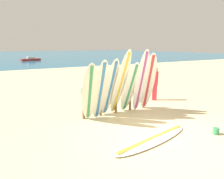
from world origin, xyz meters
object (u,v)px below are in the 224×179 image
Objects in this scene: beachgoer_standing at (155,82)px; sand_bucket at (216,131)px; surfboard_rack at (116,96)px; surfboard_leaning_far_right at (148,82)px; surfboard_leaning_left at (100,91)px; surfboard_leaning_right at (141,81)px; small_boat_offshore at (31,59)px; surfboard_leaning_center at (120,83)px; surfboard_leaning_center_right at (130,88)px; surfboard_leaning_far_left at (90,93)px; surfboard_leaning_center_left at (110,88)px; surfboard_lying_on_sand at (153,139)px.

beachgoer_standing is 8.20× the size of sand_bucket.
surfboard_leaning_far_right reaches higher than surfboard_rack.
surfboard_leaning_right is at bearing 1.39° from surfboard_leaning_left.
surfboard_leaning_far_right is 29.19m from small_boat_offshore.
surfboard_leaning_center is 1.06× the size of surfboard_leaning_far_right.
surfboard_leaning_far_right is (0.79, -0.05, 0.15)m from surfboard_leaning_center_right.
sand_bucket is at bearing -65.00° from surfboard_leaning_center_right.
small_boat_offshore is (-0.28, 28.83, -0.38)m from surfboard_rack.
surfboard_leaning_center_right is (0.42, 0.05, -0.22)m from surfboard_leaning_center.
surfboard_rack is at bearing 88.72° from surfboard_leaning_center.
surfboard_leaning_center reaches higher than surfboard_leaning_far_left.
surfboard_leaning_left is 1.64m from surfboard_leaning_right.
beachgoer_standing is at bearing 17.87° from surfboard_leaning_left.
surfboard_leaning_center_right is at bearing 165.69° from surfboard_leaning_right.
surfboard_leaning_center_left is 0.40m from surfboard_leaning_center.
sand_bucket is (-0.75, -3.45, -0.75)m from beachgoer_standing.
small_boat_offshore reaches higher than surfboard_lying_on_sand.
surfboard_leaning_far_right is (1.58, -0.06, 0.08)m from surfboard_leaning_center_left.
surfboard_lying_on_sand is (-1.37, -1.95, -1.07)m from surfboard_leaning_far_right.
surfboard_leaning_center_left is 1.21m from surfboard_leaning_right.
surfboard_leaning_far_right is at bearing 54.83° from surfboard_lying_on_sand.
beachgoer_standing is 3.61m from sand_bucket.
surfboard_lying_on_sand is (-0.98, -1.89, -1.13)m from surfboard_leaning_right.
surfboard_leaning_center_right is at bearing 115.00° from sand_bucket.
small_boat_offshore is at bearing 90.54° from surfboard_leaning_center.
small_boat_offshore is (-0.12, 31.09, 0.22)m from surfboard_lying_on_sand.
surfboard_leaning_far_left reaches higher than small_boat_offshore.
surfboard_leaning_center_left is 1.59m from surfboard_leaning_far_right.
surfboard_leaning_center_left is at bearing -90.19° from small_boat_offshore.
surfboard_leaning_center_left is at bearing 178.71° from surfboard_leaning_center_right.
surfboard_leaning_far_left is 3.71m from beachgoer_standing.
surfboard_leaning_center_left is at bearing -162.51° from beachgoer_standing.
surfboard_rack is at bearing -165.45° from beachgoer_standing.
surfboard_leaning_far_right is 11.85× the size of sand_bucket.
surfboard_rack is 1.18× the size of surfboard_leaning_far_right.
surfboard_leaning_left is at bearing -153.14° from surfboard_rack.
surfboard_leaning_center_left is at bearing -146.41° from surfboard_rack.
surfboard_leaning_right is (0.83, -0.05, -0.00)m from surfboard_leaning_center.
surfboard_leaning_center is at bearing -89.46° from small_boat_offshore.
sand_bucket is at bearing -40.47° from surfboard_leaning_far_left.
surfboard_rack is at bearing -89.44° from small_boat_offshore.
sand_bucket is (1.62, -2.52, -1.08)m from surfboard_leaning_center.
surfboard_leaning_far_left is 2.02m from surfboard_leaning_right.
surfboard_rack is 1.28× the size of surfboard_leaning_left.
surfboard_leaning_right reaches higher than surfboard_leaning_far_left.
surfboard_rack is 1.32× the size of surfboard_leaning_far_left.
beachgoer_standing is (2.37, 0.93, -0.33)m from surfboard_leaning_center.
surfboard_rack is 0.81× the size of small_boat_offshore.
beachgoer_standing is (2.37, 0.61, 0.20)m from surfboard_rack.
surfboard_rack is at bearing 26.86° from surfboard_leaning_left.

